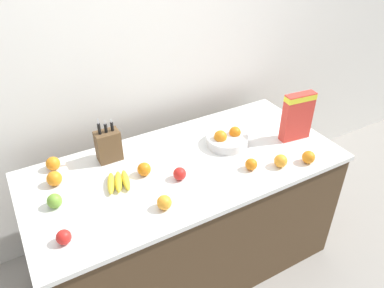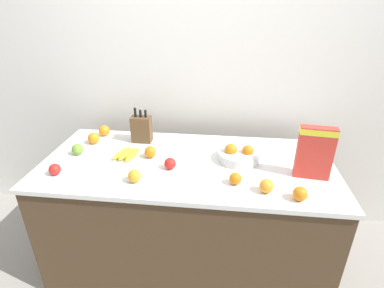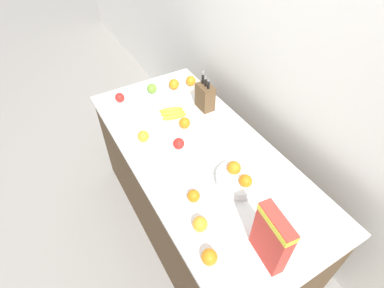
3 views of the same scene
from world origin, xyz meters
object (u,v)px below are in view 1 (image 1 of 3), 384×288
object	(u,v)px
orange_mid_right	(144,169)
orange_front_center	(308,157)
apple_near_bananas	(54,201)
fruit_bowl	(227,139)
knife_block	(108,145)
orange_mid_left	(53,164)
cereal_box	(298,115)
orange_front_left	(281,161)
orange_near_bowl	(251,164)
orange_back_center	(54,179)
apple_rear	(180,174)
apple_front	(64,237)
banana_bunch	(118,182)
orange_by_cereal	(164,202)

from	to	relation	value
orange_mid_right	orange_front_center	world-z (taller)	same
apple_near_bananas	orange_front_center	world-z (taller)	same
fruit_bowl	orange_mid_right	bearing A→B (deg)	-177.17
knife_block	orange_mid_left	bearing A→B (deg)	168.50
cereal_box	orange_front_left	world-z (taller)	cereal_box
apple_near_bananas	orange_near_bowl	size ratio (longest dim) A/B	1.08
knife_block	orange_front_center	size ratio (longest dim) A/B	3.79
orange_mid_left	orange_front_center	size ratio (longest dim) A/B	1.05
fruit_bowl	orange_mid_left	world-z (taller)	fruit_bowl
orange_mid_right	orange_back_center	xyz separation A→B (m)	(-0.47, 0.16, 0.00)
orange_mid_right	apple_rear	bearing A→B (deg)	-40.02
fruit_bowl	orange_mid_right	distance (m)	0.59
apple_front	fruit_bowl	bearing A→B (deg)	15.63
apple_near_bananas	apple_rear	bearing A→B (deg)	-9.94
cereal_box	banana_bunch	distance (m)	1.19
knife_block	apple_near_bananas	distance (m)	0.47
knife_block	orange_mid_right	distance (m)	0.28
cereal_box	fruit_bowl	size ratio (longest dim) A/B	1.19
orange_by_cereal	orange_near_bowl	distance (m)	0.59
orange_front_left	orange_by_cereal	bearing A→B (deg)	178.67
cereal_box	orange_front_left	xyz separation A→B (m)	(-0.28, -0.20, -0.14)
banana_bunch	orange_front_center	bearing A→B (deg)	-18.98
apple_near_bananas	orange_mid_left	xyz separation A→B (m)	(0.06, 0.33, 0.00)
fruit_bowl	orange_back_center	distance (m)	1.07
orange_front_left	apple_front	bearing A→B (deg)	178.17
orange_near_bowl	orange_back_center	bearing A→B (deg)	157.69
knife_block	cereal_box	bearing A→B (deg)	-18.01
knife_block	apple_front	bearing A→B (deg)	-127.46
orange_back_center	orange_near_bowl	xyz separation A→B (m)	(1.03, -0.42, -0.01)
cereal_box	orange_back_center	xyz separation A→B (m)	(-1.48, 0.29, -0.13)
orange_mid_left	apple_front	bearing A→B (deg)	-97.84
orange_by_cereal	orange_front_left	size ratio (longest dim) A/B	0.98
knife_block	orange_by_cereal	bearing A→B (deg)	-79.50
orange_back_center	banana_bunch	bearing A→B (deg)	-29.34
orange_mid_left	orange_by_cereal	bearing A→B (deg)	-55.43
orange_mid_right	orange_mid_left	distance (m)	0.54
knife_block	orange_back_center	size ratio (longest dim) A/B	3.52
orange_front_left	orange_front_center	world-z (taller)	same
orange_mid_left	apple_near_bananas	bearing A→B (deg)	-101.09
orange_back_center	knife_block	bearing A→B (deg)	13.04
banana_bunch	orange_back_center	distance (m)	0.35
knife_block	orange_front_left	bearing A→B (deg)	-33.48
apple_front	orange_mid_right	size ratio (longest dim) A/B	0.90
cereal_box	fruit_bowl	world-z (taller)	cereal_box
fruit_bowl	orange_near_bowl	bearing A→B (deg)	-95.03
orange_mid_left	orange_front_left	distance (m)	1.33
fruit_bowl	apple_near_bananas	bearing A→B (deg)	-177.58
cereal_box	orange_mid_right	xyz separation A→B (m)	(-1.02, 0.13, -0.14)
knife_block	orange_by_cereal	size ratio (longest dim) A/B	3.80
orange_front_center	apple_near_bananas	bearing A→B (deg)	165.74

